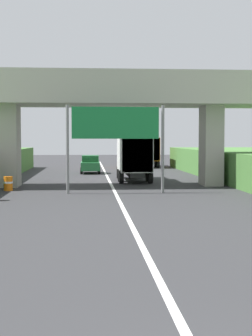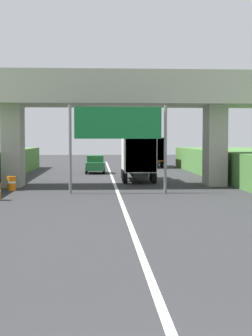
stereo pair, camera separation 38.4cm
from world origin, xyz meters
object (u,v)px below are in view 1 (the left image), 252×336
Objects in this scene: truck_white at (133,156)px; car_green at (90,164)px; construction_barrel_4 at (8,183)px; truck_orange at (146,151)px; overhead_highway_sign at (115,128)px.

truck_white is 1.78× the size of car_green.
car_green is 16.71m from construction_barrel_4.
truck_orange is at bearing 80.45° from truck_white.
overhead_highway_sign is 28.86m from truck_orange.
truck_white reaches higher than car_green.
truck_white is at bearing 38.72° from construction_barrel_4.
truck_orange is 12.40m from car_green.
overhead_highway_sign is at bearing -100.28° from truck_orange.
construction_barrel_4 is at bearing -114.16° from truck_orange.
overhead_highway_sign is 6.53× the size of construction_barrel_4.
truck_orange is at bearing 65.84° from construction_barrel_4.
overhead_highway_sign is 0.81× the size of truck_orange.
construction_barrel_4 is at bearing -141.28° from truck_white.
overhead_highway_sign is 1.43× the size of car_green.
truck_white is (1.86, 8.85, -1.95)m from overhead_highway_sign.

